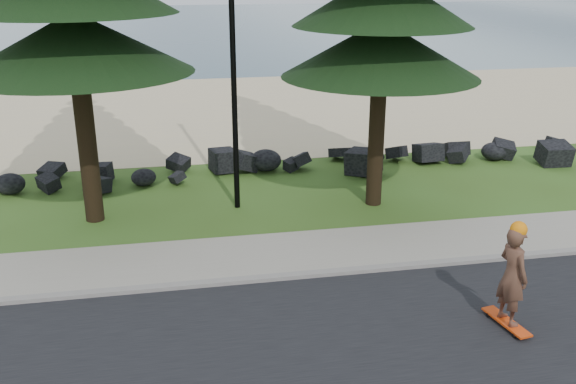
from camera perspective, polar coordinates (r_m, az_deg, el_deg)
The scene contains 8 objects.
ground at distance 13.57m, azimuth -3.01°, elevation -6.18°, with size 160.00×160.00×0.00m, color #375119.
kerb at distance 12.75m, azimuth -2.45°, elevation -7.73°, with size 160.00×0.20×0.10m, color gray.
sidewalk at distance 13.73m, azimuth -3.12°, elevation -5.66°, with size 160.00×2.00×0.08m, color gray.
beach_sand at distance 27.29m, azimuth -7.18°, elevation 7.22°, with size 160.00×15.00×0.01m, color beige.
ocean at distance 63.38m, azimuth -9.49°, elevation 14.36°, with size 160.00×58.00×0.01m, color #325361.
seawall_boulders at distance 18.73m, azimuth -5.34°, elevation 1.30°, with size 60.00×2.40×1.10m, color black, non-canonical shape.
lamp_post at distance 15.47m, azimuth -4.94°, elevation 13.09°, with size 0.25×0.14×8.14m.
skateboarder at distance 11.47m, azimuth 19.33°, elevation -7.06°, with size 0.52×1.08×1.95m.
Camera 1 is at (-1.55, -12.08, 5.99)m, focal length 40.00 mm.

